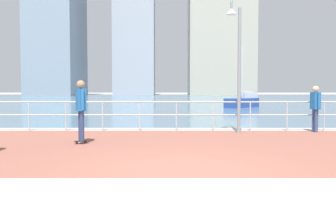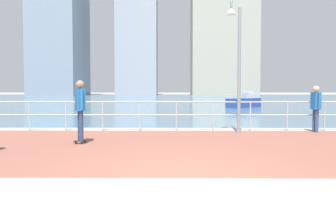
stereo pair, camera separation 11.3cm
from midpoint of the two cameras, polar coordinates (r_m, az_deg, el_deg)
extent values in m
plane|color=#ADAAA5|center=(46.68, 0.82, 0.71)|extent=(220.00, 220.00, 0.00)
cube|color=#935647|center=(9.62, 2.07, -6.81)|extent=(28.00, 6.93, 0.01)
cube|color=slate|center=(57.97, 0.75, 1.09)|extent=(180.00, 88.00, 0.00)
cylinder|color=#B2BCC1|center=(14.04, -21.86, -1.76)|extent=(0.05, 0.05, 1.10)
cylinder|color=#B2BCC1|center=(13.57, -16.38, -1.83)|extent=(0.05, 0.05, 1.10)
cylinder|color=#B2BCC1|center=(13.23, -10.57, -1.88)|extent=(0.05, 0.05, 1.10)
cylinder|color=#B2BCC1|center=(13.03, -4.52, -1.91)|extent=(0.05, 0.05, 1.10)
cylinder|color=#B2BCC1|center=(12.99, 1.65, -1.92)|extent=(0.05, 0.05, 1.10)
cylinder|color=#B2BCC1|center=(13.09, 7.79, -1.90)|extent=(0.05, 0.05, 1.10)
cylinder|color=#B2BCC1|center=(13.34, 13.77, -1.87)|extent=(0.05, 0.05, 1.10)
cylinder|color=#B2BCC1|center=(13.73, 19.47, -1.82)|extent=(0.05, 0.05, 1.10)
cylinder|color=#B2BCC1|center=(14.25, 24.80, -1.76)|extent=(0.05, 0.05, 1.10)
cylinder|color=#B2BCC1|center=(12.96, 1.66, 0.50)|extent=(25.20, 0.06, 0.06)
cylinder|color=#B2BCC1|center=(12.98, 1.65, -1.67)|extent=(25.20, 0.06, 0.06)
cylinder|color=gray|center=(12.68, 11.91, -4.12)|extent=(0.19, 0.19, 0.20)
cylinder|color=gray|center=(12.61, 12.00, 5.59)|extent=(0.12, 0.12, 4.48)
cylinder|color=gray|center=(12.53, 10.80, 16.68)|extent=(0.15, 0.15, 0.19)
cylinder|color=gray|center=(12.47, 10.74, 16.01)|extent=(0.12, 0.12, 0.17)
cone|color=silver|center=(12.43, 10.74, 15.12)|extent=(0.36, 0.36, 0.22)
cylinder|color=black|center=(10.39, -13.37, -6.02)|extent=(0.07, 0.05, 0.06)
cylinder|color=black|center=(10.31, -13.27, -6.08)|extent=(0.07, 0.05, 0.06)
cylinder|color=black|center=(10.33, -14.76, -6.08)|extent=(0.07, 0.05, 0.06)
cylinder|color=black|center=(10.26, -14.67, -6.14)|extent=(0.07, 0.05, 0.06)
cube|color=black|center=(10.31, -14.02, -5.81)|extent=(0.41, 0.28, 0.02)
cylinder|color=navy|center=(10.34, -14.14, -3.32)|extent=(0.17, 0.17, 0.87)
cylinder|color=navy|center=(10.18, -13.95, -3.40)|extent=(0.17, 0.17, 0.87)
cube|color=#236BB2|center=(10.21, -14.09, 0.86)|extent=(0.37, 0.41, 0.64)
cylinder|color=#236BB2|center=(10.43, -14.36, 0.98)|extent=(0.12, 0.12, 0.61)
cylinder|color=#236BB2|center=(9.98, -13.82, 0.91)|extent=(0.12, 0.12, 0.61)
sphere|color=#A37A5B|center=(10.21, -14.12, 3.34)|extent=(0.24, 0.24, 0.24)
cylinder|color=#384C7A|center=(13.81, 23.37, -2.39)|extent=(0.15, 0.15, 0.84)
cylinder|color=#384C7A|center=(13.67, 23.71, -2.44)|extent=(0.15, 0.15, 0.84)
cube|color=#236BB2|center=(13.70, 23.60, 0.66)|extent=(0.28, 0.37, 0.63)
cylinder|color=#236BB2|center=(13.90, 23.11, 0.75)|extent=(0.10, 0.10, 0.60)
cylinder|color=#236BB2|center=(13.50, 24.10, 0.69)|extent=(0.10, 0.10, 0.60)
sphere|color=#DBAD89|center=(13.69, 23.63, 2.46)|extent=(0.23, 0.23, 0.23)
cube|color=#284799|center=(30.33, 12.59, 0.35)|extent=(3.48, 3.43, 0.80)
cube|color=silver|center=(31.25, 13.73, 1.55)|extent=(1.53, 1.52, 0.44)
cylinder|color=silver|center=(30.35, 12.64, 5.30)|extent=(0.09, 0.09, 4.44)
cylinder|color=silver|center=(31.00, 13.44, 2.12)|extent=(1.25, 1.22, 0.07)
cube|color=#A3A8B2|center=(96.66, -5.11, 12.00)|extent=(10.93, 10.23, 34.60)
cube|color=#8493A3|center=(95.46, -17.56, 13.83)|extent=(11.59, 17.38, 40.56)
cube|color=#B2AD99|center=(96.51, 9.24, 13.32)|extent=(17.35, 11.49, 38.99)
camera|label=1|loc=(0.06, -89.69, 0.01)|focal=36.65mm
camera|label=2|loc=(0.06, 90.31, -0.01)|focal=36.65mm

